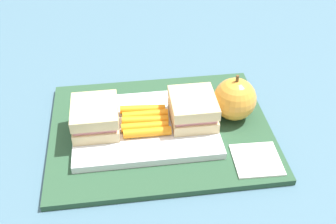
{
  "coord_description": "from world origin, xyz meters",
  "views": [
    {
      "loc": [
        -0.06,
        -0.51,
        0.46
      ],
      "look_at": [
        0.01,
        0.0,
        0.04
      ],
      "focal_mm": 44.26,
      "sensor_mm": 36.0,
      "label": 1
    }
  ],
  "objects_px": {
    "sandwich_half_right": "(193,109)",
    "paper_napkin": "(257,160)",
    "apple": "(235,99)",
    "carrot_sticks_bundle": "(145,120)",
    "food_tray": "(145,126)",
    "sandwich_half_left": "(95,117)"
  },
  "relations": [
    {
      "from": "paper_napkin",
      "to": "carrot_sticks_bundle",
      "type": "bearing_deg",
      "value": 149.83
    },
    {
      "from": "sandwich_half_left",
      "to": "carrot_sticks_bundle",
      "type": "bearing_deg",
      "value": -0.29
    },
    {
      "from": "food_tray",
      "to": "apple",
      "type": "distance_m",
      "value": 0.15
    },
    {
      "from": "carrot_sticks_bundle",
      "to": "food_tray",
      "type": "bearing_deg",
      "value": 76.39
    },
    {
      "from": "sandwich_half_right",
      "to": "apple",
      "type": "height_order",
      "value": "apple"
    },
    {
      "from": "sandwich_half_right",
      "to": "sandwich_half_left",
      "type": "bearing_deg",
      "value": 180.0
    },
    {
      "from": "carrot_sticks_bundle",
      "to": "apple",
      "type": "bearing_deg",
      "value": 5.56
    },
    {
      "from": "sandwich_half_right",
      "to": "apple",
      "type": "distance_m",
      "value": 0.07
    },
    {
      "from": "sandwich_half_right",
      "to": "paper_napkin",
      "type": "height_order",
      "value": "sandwich_half_right"
    },
    {
      "from": "food_tray",
      "to": "paper_napkin",
      "type": "distance_m",
      "value": 0.19
    },
    {
      "from": "sandwich_half_right",
      "to": "paper_napkin",
      "type": "distance_m",
      "value": 0.13
    },
    {
      "from": "sandwich_half_right",
      "to": "carrot_sticks_bundle",
      "type": "distance_m",
      "value": 0.08
    },
    {
      "from": "carrot_sticks_bundle",
      "to": "sandwich_half_right",
      "type": "bearing_deg",
      "value": 0.28
    },
    {
      "from": "food_tray",
      "to": "carrot_sticks_bundle",
      "type": "height_order",
      "value": "carrot_sticks_bundle"
    },
    {
      "from": "food_tray",
      "to": "sandwich_half_right",
      "type": "distance_m",
      "value": 0.08
    },
    {
      "from": "food_tray",
      "to": "sandwich_half_right",
      "type": "relative_size",
      "value": 2.88
    },
    {
      "from": "food_tray",
      "to": "apple",
      "type": "xyz_separation_m",
      "value": [
        0.15,
        0.01,
        0.03
      ]
    },
    {
      "from": "carrot_sticks_bundle",
      "to": "paper_napkin",
      "type": "height_order",
      "value": "carrot_sticks_bundle"
    },
    {
      "from": "food_tray",
      "to": "sandwich_half_left",
      "type": "bearing_deg",
      "value": 180.0
    },
    {
      "from": "carrot_sticks_bundle",
      "to": "apple",
      "type": "relative_size",
      "value": 0.95
    },
    {
      "from": "paper_napkin",
      "to": "sandwich_half_left",
      "type": "bearing_deg",
      "value": 158.56
    },
    {
      "from": "sandwich_half_right",
      "to": "paper_napkin",
      "type": "xyz_separation_m",
      "value": [
        0.08,
        -0.09,
        -0.03
      ]
    }
  ]
}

